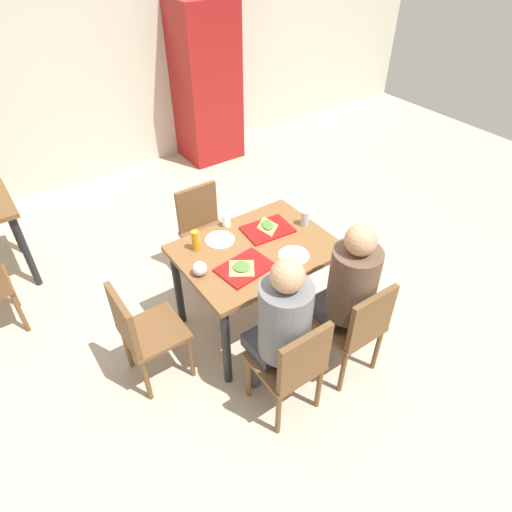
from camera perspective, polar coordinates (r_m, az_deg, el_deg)
The scene contains 21 objects.
ground_plane at distance 3.76m, azimuth -0.00°, elevation -8.39°, with size 10.00×10.00×0.02m, color #B7A893.
back_wall at distance 5.64m, azimuth -20.75°, elevation 23.00°, with size 10.00×0.10×2.80m, color beige.
main_table at distance 3.29m, azimuth -0.00°, elevation -0.39°, with size 1.11×0.83×0.78m.
chair_near_left at distance 2.86m, azimuth 4.78°, elevation -13.62°, with size 0.40×0.40×0.85m.
chair_near_right at distance 3.13m, azimuth 12.83°, elevation -8.65°, with size 0.40×0.40×0.85m.
chair_far_side at distance 3.94m, azimuth -6.71°, elevation 3.75°, with size 0.40×0.40×0.85m.
chair_left_end at distance 3.12m, azimuth -14.48°, elevation -9.22°, with size 0.40×0.40×0.85m.
person_in_red at distance 2.74m, azimuth 3.20°, elevation -8.62°, with size 0.32×0.42×1.26m.
person_in_brown_jacket at distance 3.02m, azimuth 11.63°, elevation -3.95°, with size 0.32×0.42×1.26m.
tray_red_near at distance 3.04m, azimuth -1.43°, elevation -1.51°, with size 0.36×0.26×0.02m, color #B21414.
tray_red_far at distance 3.39m, azimuth 1.49°, elevation 3.42°, with size 0.36×0.26×0.02m, color #B21414.
paper_plate_center at distance 3.30m, azimuth -4.66°, elevation 2.10°, with size 0.22×0.22×0.01m, color white.
paper_plate_near_edge at distance 3.16m, azimuth 4.87°, elevation 0.10°, with size 0.22×0.22×0.01m, color white.
pizza_slice_a at distance 3.02m, azimuth -1.86°, elevation -1.44°, with size 0.20×0.20×0.02m.
pizza_slice_b at distance 3.40m, azimuth 1.48°, elevation 3.95°, with size 0.19×0.22×0.02m.
plastic_cup_a at distance 3.42m, azimuth -3.80°, elevation 4.56°, with size 0.07×0.07×0.10m, color white.
plastic_cup_b at distance 2.99m, azimuth 4.34°, elevation -1.43°, with size 0.07×0.07×0.10m, color white.
soda_can at distance 3.44m, azimuth 6.29°, elevation 4.84°, with size 0.07×0.07×0.12m, color #B7BCC6.
condiment_bottle at distance 3.19m, azimuth -7.72°, elevation 1.96°, with size 0.06×0.06×0.16m, color orange.
foil_bundle at distance 2.99m, azimuth -7.21°, elevation -1.62°, with size 0.10×0.10×0.10m, color silver.
drink_fridge at distance 5.90m, azimuth -6.40°, elevation 21.13°, with size 0.70×0.60×1.90m, color maroon.
Camera 1 is at (-1.45, -2.07, 2.77)m, focal length 31.25 mm.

